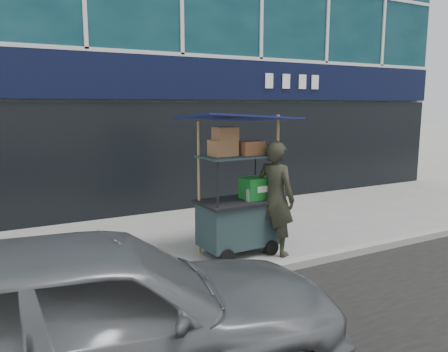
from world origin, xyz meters
TOP-DOWN VIEW (x-y plane):
  - ground at (0.00, 0.00)m, footprint 80.00×80.00m
  - curb at (0.00, -0.20)m, footprint 80.00×0.18m
  - vendor_cart at (-0.41, 0.75)m, footprint 1.71×1.24m
  - vendor_man at (0.07, 0.45)m, footprint 0.65×0.77m
  - parked_car at (-3.17, -1.72)m, footprint 4.34×2.26m

SIDE VIEW (x-z plane):
  - ground at x=0.00m, z-range 0.00..0.00m
  - curb at x=0.00m, z-range 0.00..0.12m
  - parked_car at x=-3.17m, z-range 0.00..1.41m
  - vendor_cart at x=-0.41m, z-range -0.33..1.91m
  - vendor_man at x=0.07m, z-range 0.00..1.80m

